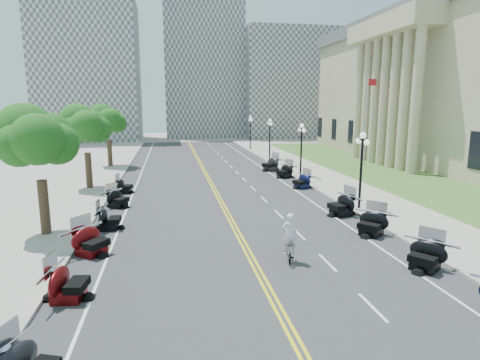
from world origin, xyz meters
TOP-DOWN VIEW (x-y plane):
  - ground at (0.00, 0.00)m, footprint 160.00×160.00m
  - road at (0.00, 10.00)m, footprint 16.00×90.00m
  - centerline_yellow_a at (-0.12, 10.00)m, footprint 0.12×90.00m
  - centerline_yellow_b at (0.12, 10.00)m, footprint 0.12×90.00m
  - edge_line_north at (6.40, 10.00)m, footprint 0.12×90.00m
  - edge_line_south at (-6.40, 10.00)m, footprint 0.12×90.00m
  - lane_dash_4 at (3.20, -8.00)m, footprint 0.12×2.00m
  - lane_dash_5 at (3.20, -4.00)m, footprint 0.12×2.00m
  - lane_dash_6 at (3.20, 0.00)m, footprint 0.12×2.00m
  - lane_dash_7 at (3.20, 4.00)m, footprint 0.12×2.00m
  - lane_dash_8 at (3.20, 8.00)m, footprint 0.12×2.00m
  - lane_dash_9 at (3.20, 12.00)m, footprint 0.12×2.00m
  - lane_dash_10 at (3.20, 16.00)m, footprint 0.12×2.00m
  - lane_dash_11 at (3.20, 20.00)m, footprint 0.12×2.00m
  - lane_dash_12 at (3.20, 24.00)m, footprint 0.12×2.00m
  - lane_dash_13 at (3.20, 28.00)m, footprint 0.12×2.00m
  - lane_dash_14 at (3.20, 32.00)m, footprint 0.12×2.00m
  - lane_dash_15 at (3.20, 36.00)m, footprint 0.12×2.00m
  - lane_dash_16 at (3.20, 40.00)m, footprint 0.12×2.00m
  - lane_dash_17 at (3.20, 44.00)m, footprint 0.12×2.00m
  - lane_dash_18 at (3.20, 48.00)m, footprint 0.12×2.00m
  - lane_dash_19 at (3.20, 52.00)m, footprint 0.12×2.00m
  - sidewalk_north at (10.50, 10.00)m, footprint 5.00×90.00m
  - sidewalk_south at (-10.50, 10.00)m, footprint 5.00×90.00m
  - lawn at (17.50, 18.00)m, footprint 9.00×60.00m
  - distant_block_a at (-18.00, 62.00)m, footprint 18.00×14.00m
  - distant_block_b at (4.00, 68.00)m, footprint 16.00×12.00m
  - distant_block_c at (22.00, 65.00)m, footprint 20.00×14.00m
  - street_lamp_2 at (8.60, 4.00)m, footprint 0.50×1.20m
  - street_lamp_3 at (8.60, 16.00)m, footprint 0.50×1.20m
  - street_lamp_4 at (8.60, 28.00)m, footprint 0.50×1.20m
  - street_lamp_5 at (8.60, 40.00)m, footprint 0.50×1.20m
  - flagpole at (18.00, 22.00)m, footprint 1.10×0.20m
  - tree_2 at (-10.00, 2.00)m, footprint 4.80×4.80m
  - tree_3 at (-10.00, 14.00)m, footprint 4.80×4.80m
  - tree_4 at (-10.00, 26.00)m, footprint 4.80×4.80m
  - motorcycle_n_4 at (6.91, -5.42)m, footprint 2.74×2.74m
  - motorcycle_n_5 at (6.91, -0.83)m, footprint 2.84×2.84m
  - motorcycle_n_6 at (6.94, 3.07)m, footprint 2.52×2.52m
  - motorcycle_n_8 at (7.17, 11.39)m, footprint 2.42×2.42m
  - motorcycle_n_9 at (7.12, 16.30)m, footprint 2.70×2.70m
  - motorcycle_n_10 at (6.81, 20.46)m, footprint 2.90×2.90m
  - motorcycle_s_4 at (-7.15, -5.61)m, footprint 2.23×2.23m
  - motorcycle_s_5 at (-7.16, -1.22)m, footprint 2.91×2.91m
  - motorcycle_s_6 at (-6.91, 2.60)m, footprint 1.96×1.96m
  - motorcycle_s_7 at (-7.02, 7.53)m, footprint 2.60×2.60m
  - motorcycle_s_8 at (-7.07, 12.03)m, footprint 2.09×2.09m
  - bicycle at (1.57, -3.59)m, footprint 0.80×1.65m
  - cyclist_rider at (1.57, -3.59)m, footprint 0.68×0.45m

SIDE VIEW (x-z plane):
  - ground at x=0.00m, z-range 0.00..0.00m
  - road at x=0.00m, z-range 0.00..0.01m
  - centerline_yellow_a at x=-0.12m, z-range 0.01..0.01m
  - centerline_yellow_b at x=0.12m, z-range 0.01..0.01m
  - edge_line_north at x=6.40m, z-range 0.01..0.01m
  - edge_line_south at x=-6.40m, z-range 0.01..0.01m
  - lane_dash_4 at x=3.20m, z-range 0.01..0.01m
  - lane_dash_5 at x=3.20m, z-range 0.01..0.01m
  - lane_dash_6 at x=3.20m, z-range 0.01..0.01m
  - lane_dash_7 at x=3.20m, z-range 0.01..0.01m
  - lane_dash_8 at x=3.20m, z-range 0.01..0.01m
  - lane_dash_9 at x=3.20m, z-range 0.01..0.01m
  - lane_dash_10 at x=3.20m, z-range 0.01..0.01m
  - lane_dash_11 at x=3.20m, z-range 0.01..0.01m
  - lane_dash_12 at x=3.20m, z-range 0.01..0.01m
  - lane_dash_13 at x=3.20m, z-range 0.01..0.01m
  - lane_dash_14 at x=3.20m, z-range 0.01..0.01m
  - lane_dash_15 at x=3.20m, z-range 0.01..0.01m
  - lane_dash_16 at x=3.20m, z-range 0.01..0.01m
  - lane_dash_17 at x=3.20m, z-range 0.01..0.01m
  - lane_dash_18 at x=3.20m, z-range 0.01..0.01m
  - lane_dash_19 at x=3.20m, z-range 0.01..0.01m
  - lawn at x=17.50m, z-range 0.00..0.10m
  - sidewalk_north at x=10.50m, z-range 0.00..0.15m
  - sidewalk_south at x=-10.50m, z-range 0.00..0.15m
  - bicycle at x=1.57m, z-range 0.00..0.96m
  - motorcycle_s_8 at x=-7.07m, z-range 0.00..1.24m
  - motorcycle_s_7 at x=-7.02m, z-range 0.00..1.32m
  - motorcycle_n_8 at x=7.17m, z-range 0.00..1.32m
  - motorcycle_s_6 at x=-6.91m, z-range 0.00..1.34m
  - motorcycle_n_4 at x=6.91m, z-range 0.00..1.38m
  - motorcycle_s_4 at x=-7.15m, z-range 0.00..1.38m
  - motorcycle_n_9 at x=7.12m, z-range 0.00..1.41m
  - motorcycle_n_5 at x=6.91m, z-range 0.00..1.41m
  - motorcycle_s_5 at x=-7.16m, z-range 0.00..1.46m
  - motorcycle_n_6 at x=6.94m, z-range 0.00..1.48m
  - motorcycle_n_10 at x=6.81m, z-range 0.00..1.55m
  - cyclist_rider at x=1.57m, z-range 0.96..2.82m
  - street_lamp_2 at x=8.60m, z-range 0.15..5.05m
  - street_lamp_3 at x=8.60m, z-range 0.15..5.05m
  - street_lamp_4 at x=8.60m, z-range 0.15..5.05m
  - street_lamp_5 at x=8.60m, z-range 0.15..5.05m
  - tree_2 at x=-10.00m, z-range 0.15..9.35m
  - tree_3 at x=-10.00m, z-range 0.15..9.35m
  - tree_4 at x=-10.00m, z-range 0.15..9.35m
  - flagpole at x=18.00m, z-range 0.00..10.00m
  - distant_block_c at x=22.00m, z-range 0.00..22.00m
  - distant_block_a at x=-18.00m, z-range 0.00..26.00m
  - distant_block_b at x=4.00m, z-range 0.00..30.00m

